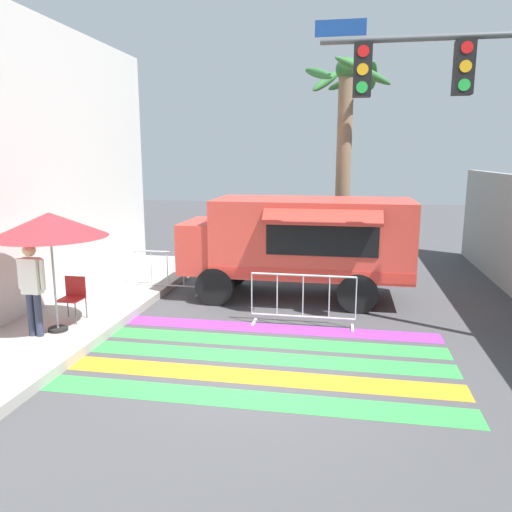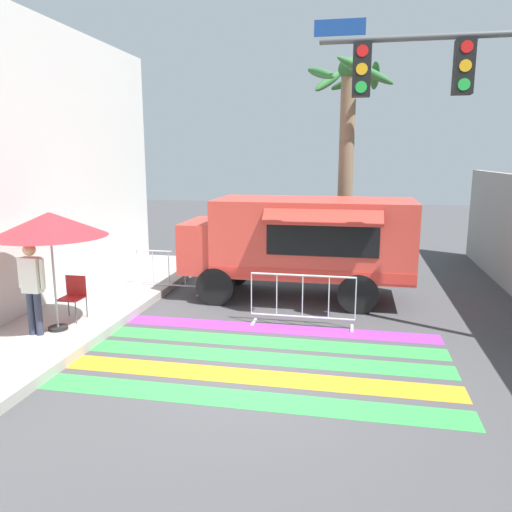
# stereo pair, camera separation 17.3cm
# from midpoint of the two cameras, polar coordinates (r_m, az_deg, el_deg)

# --- Properties ---
(ground_plane) EXTENTS (60.00, 60.00, 0.00)m
(ground_plane) POSITION_cam_midpoint_polar(r_m,az_deg,el_deg) (8.30, -0.20, -13.13)
(ground_plane) COLOR #424244
(crosswalk_painted) EXTENTS (6.40, 3.60, 0.01)m
(crosswalk_painted) POSITION_cam_midpoint_polar(r_m,az_deg,el_deg) (8.81, 0.49, -11.58)
(crosswalk_painted) COLOR green
(crosswalk_painted) RESTS_ON ground_plane
(food_truck) EXTENTS (5.45, 2.52, 2.44)m
(food_truck) POSITION_cam_midpoint_polar(r_m,az_deg,el_deg) (12.08, 4.03, 1.91)
(food_truck) COLOR #D13D33
(food_truck) RESTS_ON ground_plane
(traffic_signal_pole) EXTENTS (3.96, 0.29, 5.79)m
(traffic_signal_pole) POSITION_cam_midpoint_polar(r_m,az_deg,el_deg) (9.71, 22.07, 14.93)
(traffic_signal_pole) COLOR #515456
(traffic_signal_pole) RESTS_ON ground_plane
(patio_umbrella) EXTENTS (2.08, 2.08, 2.26)m
(patio_umbrella) POSITION_cam_midpoint_polar(r_m,az_deg,el_deg) (9.88, -22.99, 3.26)
(patio_umbrella) COLOR black
(patio_umbrella) RESTS_ON sidewalk_left
(folding_chair) EXTENTS (0.44, 0.44, 0.87)m
(folding_chair) POSITION_cam_midpoint_polar(r_m,az_deg,el_deg) (10.75, -20.62, -4.11)
(folding_chair) COLOR #4C4C51
(folding_chair) RESTS_ON sidewalk_left
(vendor_person) EXTENTS (0.53, 0.23, 1.72)m
(vendor_person) POSITION_cam_midpoint_polar(r_m,az_deg,el_deg) (9.94, -24.68, -2.94)
(vendor_person) COLOR #2D3347
(vendor_person) RESTS_ON sidewalk_left
(barricade_front) EXTENTS (2.15, 0.44, 1.09)m
(barricade_front) POSITION_cam_midpoint_polar(r_m,az_deg,el_deg) (10.26, 4.90, -5.07)
(barricade_front) COLOR #B7BABF
(barricade_front) RESTS_ON ground_plane
(barricade_side) EXTENTS (1.74, 0.44, 1.09)m
(barricade_side) POSITION_cam_midpoint_polar(r_m,az_deg,el_deg) (12.86, -10.46, -1.89)
(barricade_side) COLOR #B7BABF
(barricade_side) RESTS_ON ground_plane
(palm_tree) EXTENTS (2.50, 2.28, 6.05)m
(palm_tree) POSITION_cam_midpoint_polar(r_m,az_deg,el_deg) (14.41, 9.70, 13.16)
(palm_tree) COLOR #7A664C
(palm_tree) RESTS_ON ground_plane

